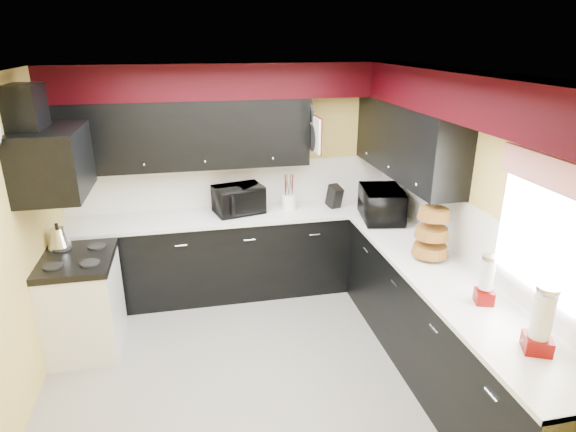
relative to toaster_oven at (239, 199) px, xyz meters
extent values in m
plane|color=gray|center=(-0.04, -1.54, -1.09)|extent=(3.60, 3.60, 0.00)
cube|color=#E0C666|center=(-0.04, 0.26, 0.16)|extent=(3.60, 0.06, 2.50)
cube|color=#E0C666|center=(1.76, -1.54, 0.16)|extent=(0.06, 3.60, 2.50)
cube|color=#E0C666|center=(-1.84, -1.54, 0.16)|extent=(0.06, 3.60, 2.50)
cube|color=white|center=(-0.04, -1.54, 1.41)|extent=(3.60, 3.60, 0.06)
cube|color=black|center=(-0.04, -0.04, -0.64)|extent=(3.60, 0.60, 0.90)
cube|color=black|center=(1.46, -1.84, -0.64)|extent=(0.60, 3.00, 0.90)
cube|color=white|center=(-0.04, -0.04, -0.17)|extent=(3.62, 0.64, 0.04)
cube|color=white|center=(1.46, -1.84, -0.17)|extent=(0.64, 3.02, 0.04)
cube|color=white|center=(-0.04, 0.25, 0.10)|extent=(3.60, 0.02, 0.50)
cube|color=white|center=(1.75, -1.54, 0.10)|extent=(0.02, 3.60, 0.50)
cube|color=black|center=(-0.54, 0.09, 0.71)|extent=(2.60, 0.35, 0.70)
cube|color=black|center=(1.59, -0.64, 0.71)|extent=(0.35, 1.80, 0.70)
cube|color=black|center=(-0.04, 0.08, 1.24)|extent=(3.60, 0.36, 0.35)
cube|color=black|center=(1.58, -1.72, 1.24)|extent=(0.36, 3.24, 0.35)
cube|color=white|center=(-1.54, -0.79, -0.66)|extent=(0.60, 0.75, 0.86)
cube|color=black|center=(-1.54, -0.79, -0.20)|extent=(0.62, 0.77, 0.06)
cube|color=black|center=(-1.59, -0.79, 0.69)|extent=(0.50, 0.78, 0.55)
cube|color=black|center=(-1.72, -0.79, 1.11)|extent=(0.24, 0.40, 0.40)
cube|color=red|center=(1.69, -2.44, 0.86)|extent=(0.04, 0.88, 0.20)
cube|color=white|center=(0.79, -0.24, 0.71)|extent=(0.03, 0.26, 0.35)
imported|color=black|center=(0.00, 0.00, 0.00)|extent=(0.60, 0.54, 0.30)
imported|color=black|center=(1.44, -0.51, 0.02)|extent=(0.50, 0.65, 0.33)
cylinder|color=white|center=(0.55, -0.02, -0.06)|extent=(0.16, 0.16, 0.17)
cube|color=black|center=(1.06, -0.05, -0.02)|extent=(0.15, 0.18, 0.25)
camera|label=1|loc=(-0.49, -4.94, 1.65)|focal=30.00mm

